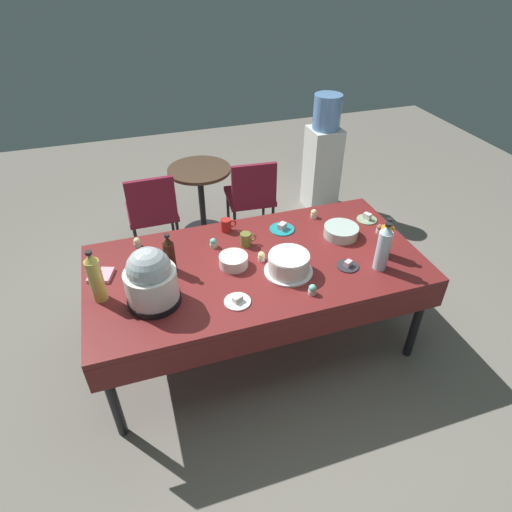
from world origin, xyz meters
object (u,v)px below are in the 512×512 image
at_px(potluck_table, 256,269).
at_px(cupcake_mint, 213,243).
at_px(dessert_plate_charcoal, 348,265).
at_px(cupcake_lemon, 314,214).
at_px(soda_bottle_orange_juice, 386,238).
at_px(coffee_mug_red, 226,225).
at_px(dessert_plate_teal, 282,228).
at_px(dessert_plate_cobalt, 144,257).
at_px(cupcake_berry, 380,229).
at_px(frosted_layer_cake, 289,264).
at_px(ceramic_snack_bowl, 234,261).
at_px(soda_bottle_cola, 169,254).
at_px(maroon_chair_left, 152,209).
at_px(cupcake_rose, 261,256).
at_px(soda_bottle_water, 383,248).
at_px(cupcake_vanilla, 137,242).
at_px(coffee_mug_olive, 246,239).
at_px(dessert_plate_white, 237,301).
at_px(dessert_plate_sage, 367,218).
at_px(soda_bottle_ginger_ale, 96,278).
at_px(round_cafe_table, 201,189).
at_px(water_cooler, 323,157).
at_px(slow_cooker, 151,279).
at_px(glass_salad_bowl, 341,231).
at_px(maroon_chair_right, 251,194).
at_px(cupcake_cocoa, 312,290).

relative_size(potluck_table, cupcake_mint, 32.59).
bearing_deg(dessert_plate_charcoal, cupcake_lemon, 86.29).
distance_m(soda_bottle_orange_juice, coffee_mug_red, 1.11).
bearing_deg(dessert_plate_teal, cupcake_lemon, 16.41).
bearing_deg(cupcake_mint, dessert_plate_cobalt, 178.81).
distance_m(cupcake_berry, cupcake_mint, 1.20).
relative_size(potluck_table, frosted_layer_cake, 7.02).
xyz_separation_m(ceramic_snack_bowl, cupcake_lemon, (0.74, 0.39, -0.01)).
relative_size(soda_bottle_cola, maroon_chair_left, 0.33).
height_order(dessert_plate_cobalt, dessert_plate_teal, dessert_plate_teal).
bearing_deg(soda_bottle_orange_juice, cupcake_rose, 166.63).
height_order(frosted_layer_cake, soda_bottle_water, soda_bottle_water).
relative_size(cupcake_vanilla, coffee_mug_olive, 0.58).
height_order(potluck_table, cupcake_berry, cupcake_berry).
distance_m(dessert_plate_white, dessert_plate_sage, 1.32).
height_order(dessert_plate_teal, soda_bottle_ginger_ale, soda_bottle_ginger_ale).
relative_size(dessert_plate_charcoal, dessert_plate_teal, 0.79).
height_order(cupcake_rose, soda_bottle_water, soda_bottle_water).
xyz_separation_m(dessert_plate_white, round_cafe_table, (0.17, 1.92, -0.26)).
xyz_separation_m(frosted_layer_cake, dessert_plate_white, (-0.39, -0.17, -0.06)).
height_order(soda_bottle_water, water_cooler, water_cooler).
bearing_deg(cupcake_mint, slow_cooker, -136.31).
bearing_deg(glass_salad_bowl, maroon_chair_right, 102.63).
distance_m(slow_cooker, dessert_plate_charcoal, 1.25).
relative_size(potluck_table, dessert_plate_cobalt, 14.30).
xyz_separation_m(slow_cooker, dessert_plate_sage, (1.65, 0.42, -0.16)).
bearing_deg(frosted_layer_cake, cupcake_mint, 132.94).
height_order(dessert_plate_white, soda_bottle_cola, soda_bottle_cola).
distance_m(dessert_plate_charcoal, soda_bottle_water, 0.25).
xyz_separation_m(potluck_table, dessert_plate_teal, (0.30, 0.31, 0.07)).
bearing_deg(cupcake_vanilla, glass_salad_bowl, -12.77).
bearing_deg(soda_bottle_cola, cupcake_vanilla, 118.00).
distance_m(cupcake_cocoa, coffee_mug_olive, 0.65).
bearing_deg(cupcake_berry, dessert_plate_cobalt, 172.88).
relative_size(soda_bottle_ginger_ale, soda_bottle_cola, 1.25).
xyz_separation_m(ceramic_snack_bowl, soda_bottle_orange_juice, (0.99, -0.19, 0.09)).
bearing_deg(cupcake_lemon, coffee_mug_olive, -162.20).
bearing_deg(potluck_table, soda_bottle_ginger_ale, -176.72).
distance_m(ceramic_snack_bowl, coffee_mug_red, 0.42).
relative_size(dessert_plate_charcoal, round_cafe_table, 0.20).
bearing_deg(cupcake_rose, maroon_chair_right, 75.36).
height_order(glass_salad_bowl, dessert_plate_white, glass_salad_bowl).
height_order(cupcake_vanilla, soda_bottle_cola, soda_bottle_cola).
relative_size(cupcake_cocoa, water_cooler, 0.05).
height_order(cupcake_vanilla, soda_bottle_orange_juice, soda_bottle_orange_juice).
bearing_deg(coffee_mug_red, maroon_chair_right, 62.71).
bearing_deg(water_cooler, cupcake_lemon, -118.29).
xyz_separation_m(maroon_chair_left, water_cooler, (1.86, 0.37, 0.10)).
bearing_deg(cupcake_mint, ceramic_snack_bowl, -72.96).
distance_m(potluck_table, soda_bottle_ginger_ale, 1.01).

